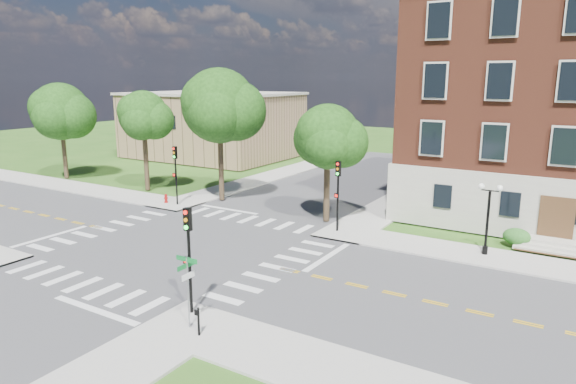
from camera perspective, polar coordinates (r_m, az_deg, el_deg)
The scene contains 19 objects.
ground at distance 33.04m, azimuth -11.86°, elevation -5.91°, with size 160.00×160.00×0.00m, color #2C5718.
road_ew at distance 33.04m, azimuth -11.86°, elevation -5.90°, with size 90.00×12.00×0.01m, color #3D3D3F.
road_ns at distance 33.04m, azimuth -11.86°, elevation -5.90°, with size 12.00×90.00×0.01m, color #3D3D3F.
sidewalk_ne at distance 39.90m, azimuth 21.15°, elevation -3.19°, with size 34.00×34.00×0.12m.
sidewalk_nw at distance 54.11m, azimuth -12.69°, elevation 1.36°, with size 34.00×34.00×0.12m.
crosswalk_east at distance 28.83m, azimuth -1.22°, elevation -8.42°, with size 2.20×10.20×0.02m, color silver, non-canonical shape.
stop_bar_east at distance 30.53m, azimuth 4.40°, elevation -7.23°, with size 0.40×5.50×0.00m, color silver.
secondary_building at distance 68.70m, azimuth -8.38°, elevation 7.44°, with size 20.40×15.40×8.30m.
tree_a at distance 57.14m, azimuth -23.96°, elevation 8.16°, with size 5.75×5.75×9.73m.
tree_b at distance 48.48m, azimuth -15.78°, elevation 8.16°, with size 4.44×4.44×9.10m.
tree_c at distance 43.11m, azimuth -7.65°, elevation 9.45°, with size 6.17×6.17×11.03m.
tree_d at distance 36.41m, azimuth 4.42°, elevation 6.16°, with size 4.54×4.54×8.46m.
traffic_signal_se at distance 22.73m, azimuth -10.98°, elevation -6.01°, with size 0.35×0.39×4.80m.
traffic_signal_ne at distance 34.48m, azimuth 5.56°, elevation 0.58°, with size 0.35×0.39×4.80m.
traffic_signal_nw at distance 42.60m, azimuth -12.39°, elevation 2.66°, with size 0.33×0.36×4.80m.
twin_lamp_west at distance 32.10m, azimuth 21.34°, elevation -2.38°, with size 1.36×0.36×4.23m.
street_sign_pole at distance 21.70m, azimuth -11.09°, elevation -9.39°, with size 1.10×1.10×3.10m.
push_button_post at distance 21.61m, azimuth -9.95°, elevation -13.83°, with size 0.14×0.21×1.20m.
fire_hydrant at distance 43.93m, azimuth -13.41°, elevation -0.72°, with size 0.35×0.35×0.75m.
Camera 1 is at (21.71, -22.65, 10.37)m, focal length 32.00 mm.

